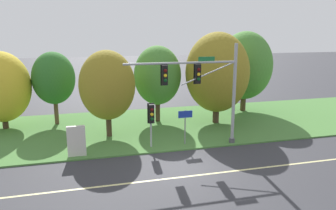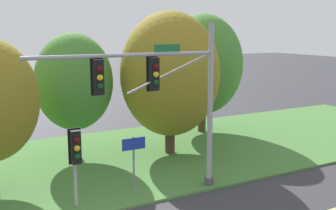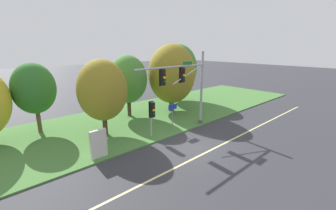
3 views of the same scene
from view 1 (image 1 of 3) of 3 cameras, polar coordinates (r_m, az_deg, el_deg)
The scene contains 13 objects.
ground_plane at distance 19.10m, azimuth 3.11°, elevation -10.73°, with size 160.00×160.00×0.00m, color #333338.
lane_stripe at distance 18.06m, azimuth 4.30°, elevation -12.20°, with size 36.00×0.16×0.01m, color beige.
grass_verge at distance 26.57m, azimuth -2.31°, elevation -3.67°, with size 48.00×11.50×0.10m, color #477A38.
traffic_signal_mast at distance 21.25m, azimuth 6.47°, elevation 3.71°, with size 7.53×0.49×6.72m.
pedestrian_signal_near_kerb at distance 21.08m, azimuth -2.93°, elevation -1.95°, with size 0.46×0.55×2.98m.
route_sign_post at distance 21.90m, azimuth 3.01°, elevation -2.81°, with size 0.97×0.08×2.37m.
tree_nearest_road at distance 28.14m, azimuth -27.04°, elevation 2.80°, with size 4.36×4.36×6.01m.
tree_left_of_mast at distance 27.75m, azimuth -19.30°, elevation 4.42°, with size 3.36×3.36×5.89m.
tree_behind_signpost at distance 23.50m, azimuth -10.54°, elevation 3.38°, with size 3.95×3.95×6.22m.
tree_mid_verge at distance 27.05m, azimuth -1.84°, elevation 5.14°, with size 3.89×3.89×6.32m.
tree_tall_centre at distance 26.87m, azimuth 8.57°, elevation 5.61°, with size 5.16×5.16×7.42m.
tree_right_far at distance 31.47m, azimuth 13.26°, elevation 6.68°, with size 5.03×5.03×7.44m.
info_kiosk at distance 20.82m, azimuth -15.65°, elevation -6.09°, with size 1.10×0.24×1.90m.
Camera 1 is at (-5.40, -16.62, 7.70)m, focal length 35.00 mm.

